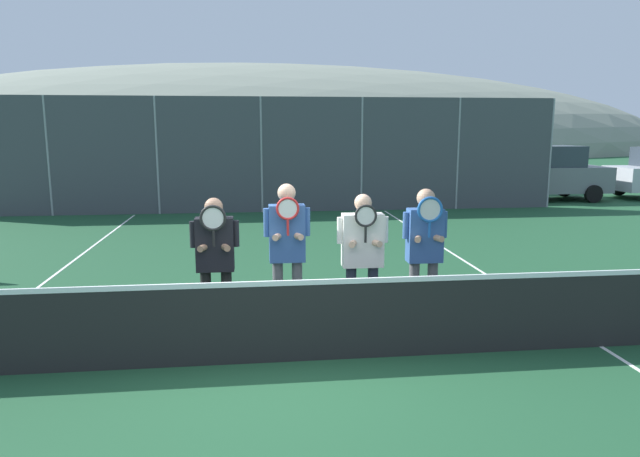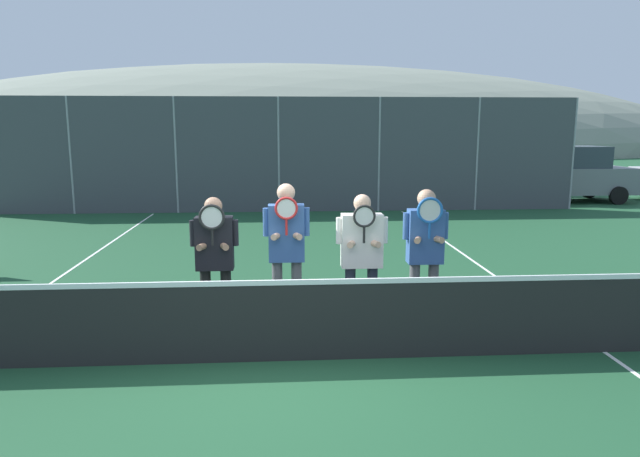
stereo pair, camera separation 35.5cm
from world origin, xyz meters
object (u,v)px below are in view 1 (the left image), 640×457
Objects in this scene: car_far_left at (95,179)px; car_right_of_center at (541,173)px; player_rightmost at (425,245)px; car_left_of_center at (242,177)px; player_center_right at (363,250)px; car_center at (393,176)px; player_leftmost at (215,254)px; player_center_left at (287,245)px.

car_far_left is 15.02m from car_right_of_center.
player_rightmost is 0.39× the size of car_right_of_center.
player_rightmost is 12.33m from car_left_of_center.
player_center_right is 0.36× the size of car_center.
player_leftmost reaches higher than car_far_left.
car_far_left is at bearing 179.27° from car_right_of_center.
car_far_left is at bearing 179.29° from car_center.
player_center_left is 0.41× the size of car_right_of_center.
player_leftmost is 2.59m from player_rightmost.
car_left_of_center is 10.33m from car_right_of_center.
player_leftmost is at bearing -113.16° from car_center.
player_center_left reaches higher than player_rightmost.
player_center_left is 1.07× the size of player_center_right.
car_left_of_center is at bearing -179.97° from car_right_of_center.
player_leftmost is 13.10m from car_far_left.
car_right_of_center is at bearing 56.93° from player_rightmost.
player_center_right is at bearing -125.54° from car_right_of_center.
car_left_of_center is at bearing 93.56° from player_center_left.
car_left_of_center is at bearing 89.41° from player_leftmost.
car_left_of_center is at bearing 101.53° from player_rightmost.
car_center is at bearing 74.38° from player_center_right.
car_right_of_center is at bearing -0.73° from car_far_left.
car_left_of_center is (-0.75, 12.00, -0.18)m from player_center_left.
car_far_left is 0.84× the size of car_center.
car_right_of_center reaches higher than car_left_of_center.
car_far_left is at bearing 120.23° from player_rightmost.
car_left_of_center is 5.08m from car_center.
player_center_right is 12.67m from car_center.
player_leftmost is 12.08m from car_left_of_center.
player_leftmost is 15.98m from car_right_of_center.
player_leftmost is 0.42× the size of car_far_left.
player_leftmost is at bearing -90.59° from car_left_of_center.
player_rightmost is (1.72, -0.08, -0.03)m from player_center_left.
car_right_of_center is (8.67, 12.13, -0.07)m from player_center_right.
player_center_left is at bearing 177.38° from player_rightmost.
player_center_right is 14.91m from car_right_of_center.
player_center_left is (0.87, 0.08, 0.08)m from player_leftmost.
player_center_right is at bearing -82.19° from car_left_of_center.
player_center_right reaches higher than car_center.
car_far_left is at bearing 177.61° from car_left_of_center.
car_far_left is 9.76m from car_center.
car_right_of_center is at bearing 49.14° from player_leftmost.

